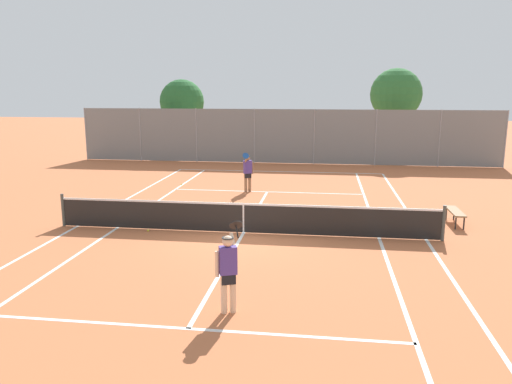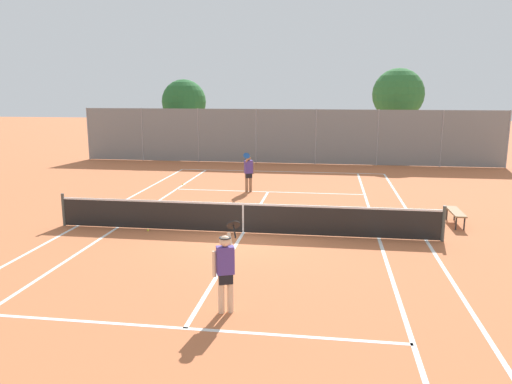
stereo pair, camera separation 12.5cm
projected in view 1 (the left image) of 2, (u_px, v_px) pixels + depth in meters
The scene contains 11 objects.
ground_plane at pixel (244, 233), 15.52m from camera, with size 120.00×120.00×0.00m, color #BC663D.
court_line_markings at pixel (244, 233), 15.52m from camera, with size 11.10×23.90×0.01m.
tennis_net at pixel (243, 217), 15.41m from camera, with size 12.00×0.10×1.07m.
player_near_side at pixel (228, 268), 9.82m from camera, with size 0.47×0.87×1.77m.
player_far_left at pixel (248, 171), 21.53m from camera, with size 0.43×0.90×1.77m.
loose_tennis_ball_0 at pixel (181, 184), 23.27m from camera, with size 0.07×0.07×0.07m, color #D1DB33.
loose_tennis_ball_1 at pixel (148, 230), 15.68m from camera, with size 0.07×0.07×0.07m, color #D1DB33.
courtside_bench at pixel (455, 212), 16.43m from camera, with size 0.36×1.50×0.47m.
back_fence at pixel (284, 136), 29.73m from camera, with size 25.11×0.08×3.25m.
tree_behind_left at pixel (182, 103), 32.75m from camera, with size 2.89×2.89×5.03m.
tree_behind_right at pixel (396, 96), 31.40m from camera, with size 3.21×3.21×5.69m.
Camera 1 is at (2.44, -14.74, 4.39)m, focal length 35.00 mm.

